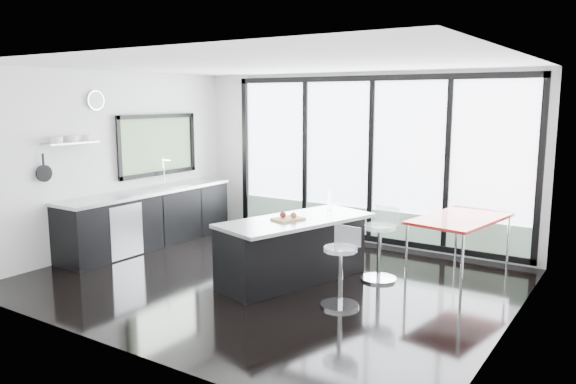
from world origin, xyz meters
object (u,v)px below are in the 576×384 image
Objects in this scene: bar_stool_far at (379,252)px; red_table at (459,247)px; island at (293,249)px; bar_stool_near at (340,277)px.

bar_stool_far is 0.49× the size of red_table.
red_table is at bearing 52.94° from bar_stool_far.
island is 1.08m from bar_stool_near.
bar_stool_near is at bearing -77.96° from bar_stool_far.
island reaches higher than bar_stool_near.
bar_stool_near is 0.47× the size of red_table.
island is 1.14m from bar_stool_far.
island reaches higher than red_table.
red_table is (1.77, 1.39, -0.03)m from island.
island is at bearing -141.71° from red_table.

